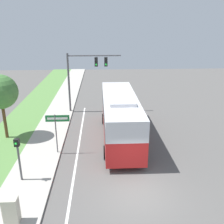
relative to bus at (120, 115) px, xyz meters
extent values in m
plane|color=#565451|center=(0.35, -7.08, -2.04)|extent=(80.00, 80.00, 0.00)
cube|color=#ADA89E|center=(-5.85, -7.08, -1.98)|extent=(2.80, 80.00, 0.12)
cube|color=silver|center=(-3.25, -7.08, -2.04)|extent=(0.14, 30.00, 0.01)
cube|color=red|center=(0.00, 0.01, -0.79)|extent=(2.58, 10.45, 1.69)
cube|color=silver|center=(0.00, 0.01, 0.75)|extent=(2.58, 10.45, 1.38)
cube|color=black|center=(0.00, 0.01, 0.27)|extent=(2.62, 9.61, 1.04)
cube|color=silver|center=(0.00, -0.77, 1.55)|extent=(1.81, 3.66, 0.24)
cylinder|color=black|center=(-1.24, 3.25, -1.57)|extent=(0.28, 0.94, 0.94)
cylinder|color=black|center=(1.24, 3.25, -1.57)|extent=(0.28, 0.94, 0.94)
cylinder|color=black|center=(-1.24, -3.23, -1.57)|extent=(0.28, 0.94, 0.94)
cylinder|color=black|center=(1.24, -3.23, -1.57)|extent=(0.28, 0.94, 0.94)
cylinder|color=#4C4C51|center=(-4.70, 6.76, 1.01)|extent=(0.20, 0.20, 6.11)
cylinder|color=#4C4C51|center=(-2.05, 6.76, 3.81)|extent=(5.32, 0.14, 0.14)
cube|color=black|center=(-1.87, 6.76, 3.19)|extent=(0.32, 0.28, 0.90)
sphere|color=#1ED838|center=(-1.87, 6.58, 2.95)|extent=(0.18, 0.18, 0.18)
cube|color=black|center=(-0.89, 6.76, 3.19)|extent=(0.32, 0.28, 0.90)
sphere|color=#1ED838|center=(-0.89, 6.58, 2.95)|extent=(0.18, 0.18, 0.18)
cylinder|color=#4C4C51|center=(-6.27, -5.63, -0.66)|extent=(0.12, 0.12, 2.76)
cube|color=black|center=(-6.27, -5.63, 0.50)|extent=(0.28, 0.24, 0.44)
sphere|color=#1ED838|center=(-6.27, -5.78, 0.50)|extent=(0.14, 0.14, 0.14)
cylinder|color=#4C4C51|center=(-4.67, -2.35, -0.55)|extent=(0.08, 0.08, 2.98)
cube|color=#196B33|center=(-4.50, -2.35, 0.66)|extent=(1.64, 0.03, 0.47)
cube|color=white|center=(-4.50, -2.37, 0.66)|extent=(1.39, 0.01, 0.16)
cube|color=#B7B29E|center=(-5.72, -9.00, -1.28)|extent=(0.68, 0.46, 1.28)
cylinder|color=brown|center=(-9.16, 0.43, -0.43)|extent=(0.24, 0.24, 3.02)
sphere|color=#427538|center=(-9.16, 0.43, 1.87)|extent=(2.64, 2.64, 2.64)
camera|label=1|loc=(-1.60, -18.45, 6.73)|focal=40.00mm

